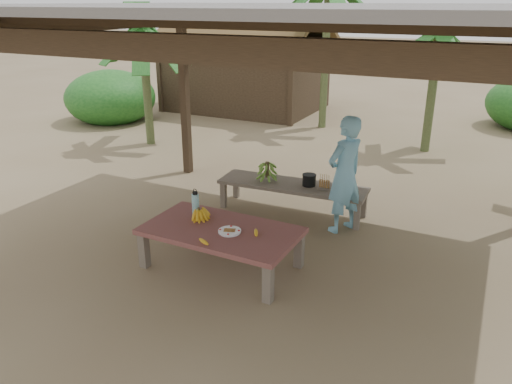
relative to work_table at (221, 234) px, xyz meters
The scene contains 16 objects.
ground 0.81m from the work_table, 47.48° to the left, with size 80.00×80.00×0.00m, color brown.
pavilion 2.43m from the work_table, 47.48° to the left, with size 6.60×5.60×2.95m.
work_table is the anchor object (origin of this frame).
bench 1.91m from the work_table, 86.57° to the left, with size 2.23×0.73×0.45m.
ripe_banana_bunch 0.42m from the work_table, 162.12° to the left, with size 0.26×0.23×0.16m, color yellow, non-canonical shape.
plate 0.18m from the work_table, 19.92° to the right, with size 0.26×0.26×0.04m.
loose_banana_front 0.42m from the work_table, 86.74° to the right, with size 0.04×0.16×0.04m, color yellow.
loose_banana_side 0.44m from the work_table, ahead, with size 0.04×0.15×0.04m, color yellow.
water_flask 0.60m from the work_table, 153.76° to the left, with size 0.09×0.09×0.33m.
green_banana_stalk 1.91m from the work_table, 98.74° to the left, with size 0.27×0.27×0.31m, color #598C2D, non-canonical shape.
cooking_pot 1.98m from the work_table, 79.60° to the left, with size 0.19×0.19×0.16m, color black.
skewer_rack 1.99m from the work_table, 71.98° to the left, with size 0.18×0.08×0.24m, color #A57F47, non-canonical shape.
woman 1.94m from the work_table, 59.38° to the left, with size 0.59×0.39×1.61m, color #6FB2D1.
hut 9.44m from the work_table, 115.42° to the left, with size 4.40×3.43×2.85m.
banana_plant_n 6.61m from the work_table, 77.41° to the left, with size 1.80×1.80×2.73m.
banana_plant_w 6.13m from the work_table, 135.75° to the left, with size 1.80×1.80×2.74m.
Camera 1 is at (2.25, -5.04, 2.99)m, focal length 35.00 mm.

